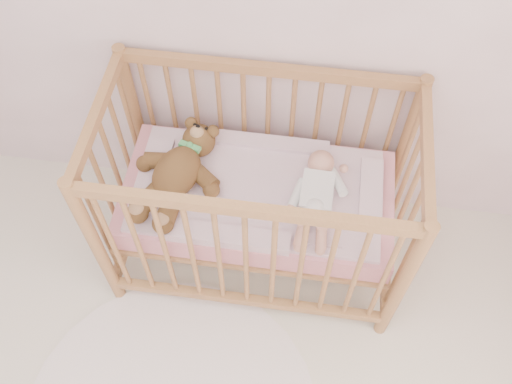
# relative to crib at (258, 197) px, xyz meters

# --- Properties ---
(crib) EXTENTS (1.36, 0.76, 1.00)m
(crib) POSITION_rel_crib_xyz_m (0.00, 0.00, 0.00)
(crib) COLOR #B17B4B
(crib) RESTS_ON floor
(mattress) EXTENTS (1.22, 0.62, 0.13)m
(mattress) POSITION_rel_crib_xyz_m (0.00, 0.00, -0.01)
(mattress) COLOR pink
(mattress) RESTS_ON crib
(blanket) EXTENTS (1.10, 0.58, 0.06)m
(blanket) POSITION_rel_crib_xyz_m (0.00, 0.00, 0.06)
(blanket) COLOR pink
(blanket) RESTS_ON mattress
(baby) EXTENTS (0.27, 0.54, 0.13)m
(baby) POSITION_rel_crib_xyz_m (0.26, -0.02, 0.14)
(baby) COLOR white
(baby) RESTS_ON blanket
(teddy_bear) EXTENTS (0.58, 0.70, 0.17)m
(teddy_bear) POSITION_rel_crib_xyz_m (-0.35, -0.02, 0.15)
(teddy_bear) COLOR brown
(teddy_bear) RESTS_ON blanket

